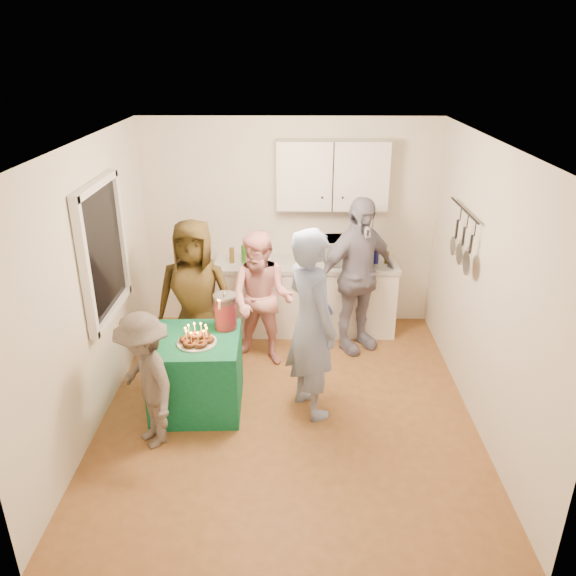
{
  "coord_description": "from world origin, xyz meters",
  "views": [
    {
      "loc": [
        0.06,
        -4.71,
        3.34
      ],
      "look_at": [
        0.0,
        0.35,
        1.15
      ],
      "focal_mm": 35.0,
      "sensor_mm": 36.0,
      "label": 1
    }
  ],
  "objects_px": {
    "man_birthday": "(311,324)",
    "woman_back_left": "(196,297)",
    "counter": "(305,298)",
    "microwave": "(347,250)",
    "punch_jar": "(225,312)",
    "woman_back_right": "(357,276)",
    "child_near_left": "(146,381)",
    "woman_back_center": "(262,300)",
    "party_table": "(197,373)"
  },
  "relations": [
    {
      "from": "microwave",
      "to": "woman_back_right",
      "type": "height_order",
      "value": "woman_back_right"
    },
    {
      "from": "microwave",
      "to": "man_birthday",
      "type": "relative_size",
      "value": 0.3
    },
    {
      "from": "party_table",
      "to": "child_near_left",
      "type": "relative_size",
      "value": 0.66
    },
    {
      "from": "punch_jar",
      "to": "woman_back_center",
      "type": "relative_size",
      "value": 0.22
    },
    {
      "from": "microwave",
      "to": "woman_back_center",
      "type": "relative_size",
      "value": 0.37
    },
    {
      "from": "man_birthday",
      "to": "woman_back_center",
      "type": "distance_m",
      "value": 1.06
    },
    {
      "from": "man_birthday",
      "to": "woman_back_right",
      "type": "xyz_separation_m",
      "value": [
        0.55,
        1.26,
        -0.02
      ]
    },
    {
      "from": "counter",
      "to": "microwave",
      "type": "height_order",
      "value": "microwave"
    },
    {
      "from": "party_table",
      "to": "woman_back_center",
      "type": "bearing_deg",
      "value": 55.68
    },
    {
      "from": "man_birthday",
      "to": "woman_back_center",
      "type": "xyz_separation_m",
      "value": [
        -0.52,
        0.91,
        -0.17
      ]
    },
    {
      "from": "microwave",
      "to": "child_near_left",
      "type": "relative_size",
      "value": 0.44
    },
    {
      "from": "counter",
      "to": "party_table",
      "type": "xyz_separation_m",
      "value": [
        -1.09,
        -1.69,
        -0.05
      ]
    },
    {
      "from": "woman_back_right",
      "to": "counter",
      "type": "bearing_deg",
      "value": 108.25
    },
    {
      "from": "punch_jar",
      "to": "woman_back_right",
      "type": "xyz_separation_m",
      "value": [
        1.39,
        0.99,
        -0.01
      ]
    },
    {
      "from": "woman_back_right",
      "to": "child_near_left",
      "type": "relative_size",
      "value": 1.43
    },
    {
      "from": "woman_back_left",
      "to": "woman_back_right",
      "type": "xyz_separation_m",
      "value": [
        1.77,
        0.48,
        0.06
      ]
    },
    {
      "from": "punch_jar",
      "to": "man_birthday",
      "type": "distance_m",
      "value": 0.88
    },
    {
      "from": "punch_jar",
      "to": "woman_back_center",
      "type": "distance_m",
      "value": 0.73
    },
    {
      "from": "microwave",
      "to": "punch_jar",
      "type": "bearing_deg",
      "value": -137.21
    },
    {
      "from": "party_table",
      "to": "woman_back_left",
      "type": "relative_size",
      "value": 0.49
    },
    {
      "from": "child_near_left",
      "to": "counter",
      "type": "bearing_deg",
      "value": 111.03
    },
    {
      "from": "child_near_left",
      "to": "party_table",
      "type": "bearing_deg",
      "value": 112.45
    },
    {
      "from": "counter",
      "to": "party_table",
      "type": "relative_size",
      "value": 2.59
    },
    {
      "from": "man_birthday",
      "to": "child_near_left",
      "type": "height_order",
      "value": "man_birthday"
    },
    {
      "from": "punch_jar",
      "to": "child_near_left",
      "type": "xyz_separation_m",
      "value": [
        -0.62,
        -0.8,
        -0.28
      ]
    },
    {
      "from": "child_near_left",
      "to": "woman_back_center",
      "type": "bearing_deg",
      "value": 110.45
    },
    {
      "from": "man_birthday",
      "to": "woman_back_left",
      "type": "distance_m",
      "value": 1.45
    },
    {
      "from": "man_birthday",
      "to": "party_table",
      "type": "bearing_deg",
      "value": 59.18
    },
    {
      "from": "counter",
      "to": "woman_back_left",
      "type": "relative_size",
      "value": 1.28
    },
    {
      "from": "woman_back_center",
      "to": "woman_back_right",
      "type": "distance_m",
      "value": 1.14
    },
    {
      "from": "party_table",
      "to": "woman_back_right",
      "type": "distance_m",
      "value": 2.14
    },
    {
      "from": "counter",
      "to": "woman_back_center",
      "type": "distance_m",
      "value": 1.01
    },
    {
      "from": "counter",
      "to": "woman_back_right",
      "type": "xyz_separation_m",
      "value": [
        0.58,
        -0.46,
        0.49
      ]
    },
    {
      "from": "microwave",
      "to": "child_near_left",
      "type": "distance_m",
      "value": 3.0
    },
    {
      "from": "woman_back_center",
      "to": "woman_back_left",
      "type": "bearing_deg",
      "value": -153.54
    },
    {
      "from": "woman_back_right",
      "to": "punch_jar",
      "type": "bearing_deg",
      "value": -177.42
    },
    {
      "from": "man_birthday",
      "to": "microwave",
      "type": "bearing_deg",
      "value": -44.53
    },
    {
      "from": "woman_back_left",
      "to": "woman_back_right",
      "type": "height_order",
      "value": "woman_back_right"
    },
    {
      "from": "counter",
      "to": "man_birthday",
      "type": "relative_size",
      "value": 1.17
    },
    {
      "from": "microwave",
      "to": "party_table",
      "type": "xyz_separation_m",
      "value": [
        -1.59,
        -1.69,
        -0.69
      ]
    },
    {
      "from": "woman_back_right",
      "to": "man_birthday",
      "type": "bearing_deg",
      "value": -146.64
    },
    {
      "from": "party_table",
      "to": "woman_back_left",
      "type": "bearing_deg",
      "value": 97.88
    },
    {
      "from": "microwave",
      "to": "woman_back_center",
      "type": "xyz_separation_m",
      "value": [
        -1.0,
        -0.81,
        -0.29
      ]
    },
    {
      "from": "woman_back_center",
      "to": "child_near_left",
      "type": "distance_m",
      "value": 1.72
    },
    {
      "from": "party_table",
      "to": "punch_jar",
      "type": "xyz_separation_m",
      "value": [
        0.28,
        0.23,
        0.55
      ]
    },
    {
      "from": "child_near_left",
      "to": "woman_back_left",
      "type": "bearing_deg",
      "value": 133.19
    },
    {
      "from": "counter",
      "to": "punch_jar",
      "type": "bearing_deg",
      "value": -119.26
    },
    {
      "from": "woman_back_left",
      "to": "microwave",
      "type": "bearing_deg",
      "value": 31.72
    },
    {
      "from": "woman_back_left",
      "to": "woman_back_center",
      "type": "relative_size",
      "value": 1.11
    },
    {
      "from": "counter",
      "to": "woman_back_right",
      "type": "relative_size",
      "value": 1.19
    }
  ]
}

